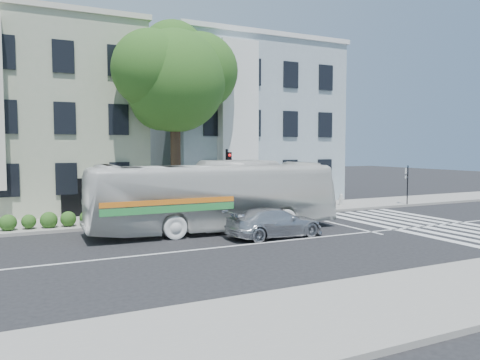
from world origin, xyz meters
TOP-DOWN VIEW (x-y plane):
  - ground at (0.00, 0.00)m, footprint 120.00×120.00m
  - sidewalk_far at (0.00, 8.00)m, footprint 80.00×4.00m
  - sidewalk_near at (0.00, -8.00)m, footprint 80.00×4.00m
  - building_left at (-7.00, 15.00)m, footprint 12.00×10.00m
  - building_right at (7.00, 15.00)m, footprint 12.00×10.00m
  - street_tree at (0.06, 8.74)m, footprint 7.30×5.90m
  - bus at (0.18, 3.41)m, footprint 3.11×11.75m
  - sedan at (1.91, 0.89)m, footprint 1.89×4.41m
  - hedge at (-6.73, 6.80)m, footprint 8.38×3.28m
  - traffic_signal at (2.00, 5.94)m, footprint 0.40×0.51m
  - fire_hydrant at (10.89, 7.71)m, footprint 0.40×0.24m
  - far_sign_pole at (15.00, 6.14)m, footprint 0.44×0.24m

SIDE VIEW (x-z plane):
  - ground at x=0.00m, z-range 0.00..0.00m
  - sidewalk_far at x=0.00m, z-range 0.00..0.15m
  - sidewalk_near at x=0.00m, z-range 0.00..0.15m
  - hedge at x=-6.73m, z-range 0.15..0.85m
  - fire_hydrant at x=10.89m, z-range 0.16..0.89m
  - sedan at x=1.91m, z-range 0.00..1.27m
  - bus at x=0.18m, z-range 0.00..3.25m
  - far_sign_pole at x=15.00m, z-range 0.49..3.03m
  - traffic_signal at x=2.00m, z-range 0.55..4.33m
  - building_left at x=-7.00m, z-range 0.00..11.00m
  - building_right at x=7.00m, z-range 0.00..11.00m
  - street_tree at x=0.06m, z-range 2.28..13.38m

